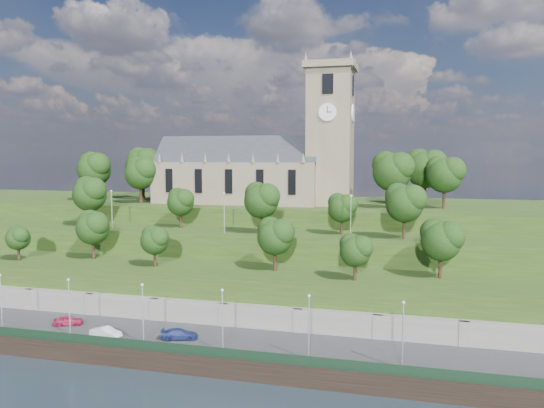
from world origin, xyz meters
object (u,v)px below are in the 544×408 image
(church, at_px, (262,164))
(car_right, at_px, (179,334))
(car_left, at_px, (68,320))
(car_middle, at_px, (106,332))

(church, distance_m, car_right, 45.48)
(car_left, bearing_deg, church, -44.43)
(car_middle, bearing_deg, car_left, 75.94)
(car_middle, distance_m, car_right, 9.18)
(car_left, bearing_deg, car_middle, -135.10)
(car_left, relative_size, car_middle, 0.91)
(car_middle, xyz_separation_m, car_right, (9.01, 1.77, -0.03))
(church, relative_size, car_middle, 9.48)
(car_left, bearing_deg, car_right, -117.21)
(car_middle, relative_size, car_right, 0.92)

